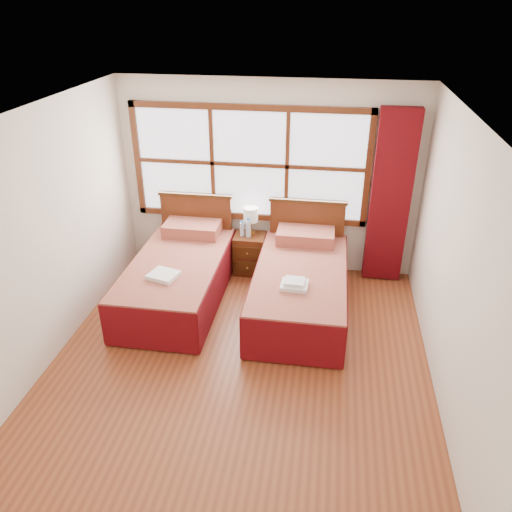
# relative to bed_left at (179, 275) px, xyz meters

# --- Properties ---
(floor) EXTENTS (4.50, 4.50, 0.00)m
(floor) POSITION_rel_bed_left_xyz_m (1.00, -1.20, -0.33)
(floor) COLOR brown
(floor) RESTS_ON ground
(ceiling) EXTENTS (4.50, 4.50, 0.00)m
(ceiling) POSITION_rel_bed_left_xyz_m (1.00, -1.20, 2.27)
(ceiling) COLOR white
(ceiling) RESTS_ON wall_back
(wall_back) EXTENTS (4.00, 0.00, 4.00)m
(wall_back) POSITION_rel_bed_left_xyz_m (1.00, 1.05, 0.97)
(wall_back) COLOR silver
(wall_back) RESTS_ON floor
(wall_left) EXTENTS (0.00, 4.50, 4.50)m
(wall_left) POSITION_rel_bed_left_xyz_m (-1.00, -1.20, 0.97)
(wall_left) COLOR silver
(wall_left) RESTS_ON floor
(wall_right) EXTENTS (0.00, 4.50, 4.50)m
(wall_right) POSITION_rel_bed_left_xyz_m (3.00, -1.20, 0.97)
(wall_right) COLOR silver
(wall_right) RESTS_ON floor
(window) EXTENTS (3.16, 0.06, 1.56)m
(window) POSITION_rel_bed_left_xyz_m (0.75, 1.02, 1.17)
(window) COLOR white
(window) RESTS_ON wall_back
(curtain) EXTENTS (0.50, 0.16, 2.30)m
(curtain) POSITION_rel_bed_left_xyz_m (2.60, 0.91, 0.84)
(curtain) COLOR #63090F
(curtain) RESTS_ON wall_back
(bed_left) EXTENTS (1.10, 2.13, 1.07)m
(bed_left) POSITION_rel_bed_left_xyz_m (0.00, 0.00, 0.00)
(bed_left) COLOR #43250E
(bed_left) RESTS_ON floor
(bed_right) EXTENTS (1.10, 2.14, 1.08)m
(bed_right) POSITION_rel_bed_left_xyz_m (1.55, -0.00, 0.00)
(bed_right) COLOR #43250E
(bed_right) RESTS_ON floor
(nightstand) EXTENTS (0.42, 0.42, 0.56)m
(nightstand) POSITION_rel_bed_left_xyz_m (0.78, 0.80, -0.05)
(nightstand) COLOR #562812
(nightstand) RESTS_ON floor
(towels_left) EXTENTS (0.38, 0.35, 0.05)m
(towels_left) POSITION_rel_bed_left_xyz_m (-0.02, -0.48, 0.27)
(towels_left) COLOR white
(towels_left) RESTS_ON bed_left
(towels_right) EXTENTS (0.31, 0.28, 0.09)m
(towels_right) POSITION_rel_bed_left_xyz_m (1.50, -0.47, 0.29)
(towels_right) COLOR white
(towels_right) RESTS_ON bed_right
(lamp) EXTENTS (0.20, 0.20, 0.38)m
(lamp) POSITION_rel_bed_left_xyz_m (0.78, 0.87, 0.50)
(lamp) COLOR #BF8F3D
(lamp) RESTS_ON nightstand
(bottle_near) EXTENTS (0.06, 0.06, 0.22)m
(bottle_near) POSITION_rel_bed_left_xyz_m (0.68, 0.78, 0.34)
(bottle_near) COLOR silver
(bottle_near) RESTS_ON nightstand
(bottle_far) EXTENTS (0.07, 0.07, 0.27)m
(bottle_far) POSITION_rel_bed_left_xyz_m (0.77, 0.77, 0.36)
(bottle_far) COLOR silver
(bottle_far) RESTS_ON nightstand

